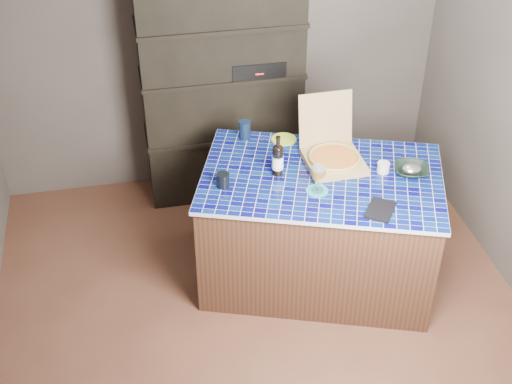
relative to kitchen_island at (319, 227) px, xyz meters
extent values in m
plane|color=brown|center=(-0.46, -0.34, -0.42)|extent=(3.50, 3.50, 0.00)
plane|color=#544E49|center=(-0.46, 1.41, 0.83)|extent=(3.50, 0.00, 3.50)
cube|color=black|center=(-0.46, 1.19, 0.48)|extent=(1.20, 0.40, 1.80)
cube|color=black|center=(-0.21, 1.14, 0.70)|extent=(0.40, 0.32, 0.12)
cube|color=#44291B|center=(0.00, 0.00, -0.02)|extent=(1.73, 1.38, 0.82)
cube|color=#06054F|center=(0.00, 0.00, 0.41)|extent=(1.78, 1.43, 0.03)
cube|color=tan|center=(0.11, 0.11, 0.44)|extent=(0.38, 0.38, 0.04)
cube|color=tan|center=(0.11, 0.33, 0.64)|extent=(0.37, 0.10, 0.36)
cylinder|color=#A69045|center=(0.11, 0.11, 0.47)|extent=(0.34, 0.34, 0.01)
cylinder|color=maroon|center=(0.11, 0.11, 0.48)|extent=(0.30, 0.30, 0.01)
torus|color=#A69045|center=(0.11, 0.11, 0.48)|extent=(0.34, 0.34, 0.02)
cylinder|color=black|center=(-0.28, 0.08, 0.52)|extent=(0.07, 0.07, 0.20)
ellipsoid|color=black|center=(-0.28, 0.08, 0.62)|extent=(0.07, 0.07, 0.04)
cylinder|color=black|center=(-0.28, 0.08, 0.67)|extent=(0.03, 0.03, 0.08)
cylinder|color=white|center=(-0.28, 0.08, 0.51)|extent=(0.07, 0.07, 0.09)
cylinder|color=#40A1DA|center=(-0.28, 0.08, 0.48)|extent=(0.08, 0.08, 0.01)
cylinder|color=#40A1DA|center=(-0.28, 0.08, 0.56)|extent=(0.08, 0.08, 0.01)
cylinder|color=teal|center=(-0.08, -0.16, 0.43)|extent=(0.14, 0.14, 0.01)
cylinder|color=white|center=(-0.08, -0.16, 0.43)|extent=(0.08, 0.08, 0.01)
cylinder|color=white|center=(-0.08, -0.16, 0.48)|extent=(0.01, 0.01, 0.09)
ellipsoid|color=white|center=(-0.08, -0.16, 0.57)|extent=(0.09, 0.09, 0.12)
cylinder|color=gold|center=(-0.08, -0.16, 0.56)|extent=(0.08, 0.08, 0.06)
cylinder|color=white|center=(-0.08, -0.16, 0.59)|extent=(0.08, 0.08, 0.02)
cylinder|color=black|center=(-0.64, 0.02, 0.47)|extent=(0.08, 0.08, 0.09)
cube|color=black|center=(0.24, -0.43, 0.43)|extent=(0.24, 0.26, 0.02)
imported|color=black|center=(0.57, -0.09, 0.45)|extent=(0.27, 0.27, 0.05)
ellipsoid|color=silver|center=(0.57, -0.09, 0.46)|extent=(0.13, 0.11, 0.06)
cylinder|color=silver|center=(0.40, -0.03, 0.46)|extent=(0.08, 0.08, 0.07)
cylinder|color=black|center=(-0.40, 0.56, 0.49)|extent=(0.08, 0.08, 0.13)
cylinder|color=#ACC329|center=(-0.14, 0.48, 0.43)|extent=(0.17, 0.17, 0.01)
camera|label=1|loc=(-1.17, -3.61, 3.03)|focal=50.00mm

